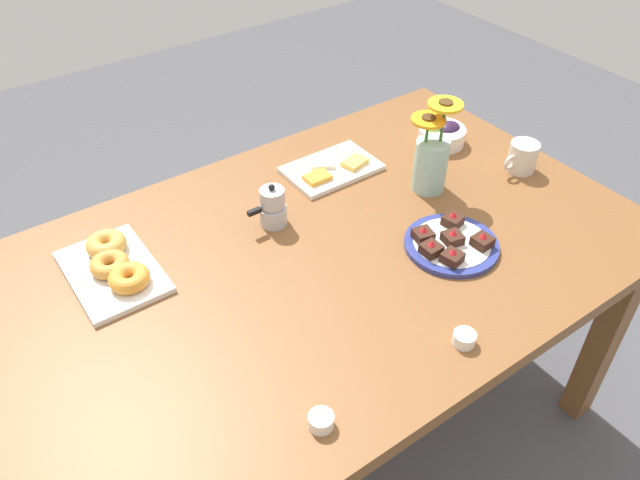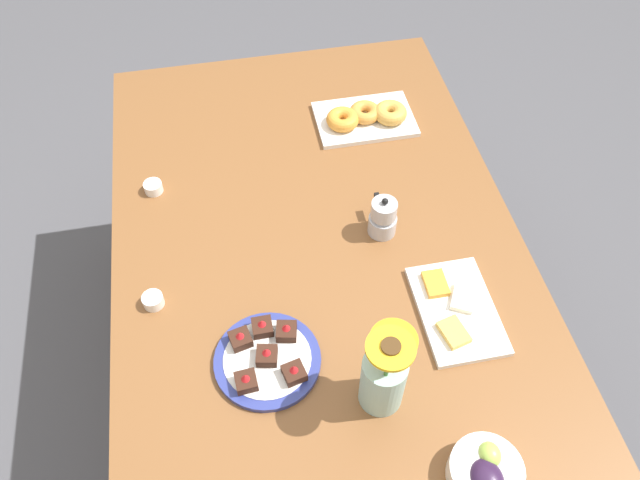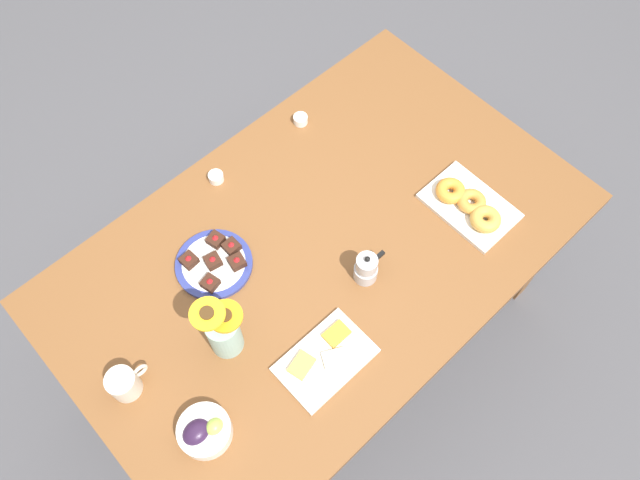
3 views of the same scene
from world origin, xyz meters
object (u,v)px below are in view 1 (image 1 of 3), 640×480
(grape_bowl, at_px, (442,134))
(jam_cup_berry, at_px, (321,421))
(dining_table, at_px, (320,278))
(cheese_platter, at_px, (332,168))
(dessert_plate, at_px, (451,244))
(croissant_platter, at_px, (114,266))
(moka_pot, at_px, (273,208))
(flower_vase, at_px, (431,160))
(coffee_mug, at_px, (522,157))
(jam_cup_honey, at_px, (464,338))

(grape_bowl, height_order, jam_cup_berry, grape_bowl)
(dining_table, xyz_separation_m, cheese_platter, (-0.23, -0.27, 0.10))
(grape_bowl, distance_m, dessert_plate, 0.49)
(dining_table, height_order, croissant_platter, croissant_platter)
(dessert_plate, height_order, moka_pot, moka_pot)
(cheese_platter, distance_m, jam_cup_berry, 0.83)
(flower_vase, bearing_deg, moka_pot, -14.86)
(croissant_platter, xyz_separation_m, flower_vase, (-0.82, 0.17, 0.07))
(coffee_mug, height_order, croissant_platter, coffee_mug)
(grape_bowl, height_order, flower_vase, flower_vase)
(coffee_mug, xyz_separation_m, dessert_plate, (0.40, 0.13, -0.03))
(grape_bowl, bearing_deg, flower_vase, 37.44)
(coffee_mug, relative_size, cheese_platter, 0.45)
(dining_table, bearing_deg, coffee_mug, 176.85)
(jam_cup_honey, xyz_separation_m, jam_cup_berry, (0.35, -0.01, 0.00))
(jam_cup_berry, relative_size, dessert_plate, 0.21)
(dining_table, relative_size, croissant_platter, 5.71)
(grape_bowl, distance_m, moka_pot, 0.62)
(coffee_mug, xyz_separation_m, flower_vase, (0.27, -0.09, 0.05))
(flower_vase, bearing_deg, grape_bowl, -142.56)
(jam_cup_honey, bearing_deg, jam_cup_berry, -1.81)
(croissant_platter, xyz_separation_m, jam_cup_berry, (-0.15, 0.61, -0.01))
(jam_cup_honey, xyz_separation_m, moka_pot, (0.11, -0.56, 0.03))
(dessert_plate, bearing_deg, jam_cup_berry, 22.23)
(dining_table, relative_size, flower_vase, 6.19)
(grape_bowl, distance_m, flower_vase, 0.25)
(moka_pot, bearing_deg, jam_cup_berry, 66.11)
(grape_bowl, bearing_deg, coffee_mug, 108.39)
(cheese_platter, bearing_deg, coffee_mug, 145.42)
(jam_cup_berry, xyz_separation_m, moka_pot, (-0.25, -0.55, 0.03))
(dining_table, relative_size, cheese_platter, 6.15)
(dining_table, height_order, coffee_mug, coffee_mug)
(coffee_mug, distance_m, cheese_platter, 0.54)
(jam_cup_berry, xyz_separation_m, dessert_plate, (-0.55, -0.22, -0.00))
(cheese_platter, bearing_deg, dining_table, 49.29)
(dining_table, xyz_separation_m, jam_cup_honey, (-0.08, 0.40, 0.10))
(jam_cup_berry, bearing_deg, grape_bowl, -145.78)
(cheese_platter, relative_size, moka_pot, 2.18)
(jam_cup_berry, height_order, moka_pot, moka_pot)
(grape_bowl, xyz_separation_m, flower_vase, (0.20, 0.15, 0.06))
(cheese_platter, bearing_deg, moka_pot, 21.95)
(jam_cup_honey, relative_size, moka_pot, 0.40)
(jam_cup_berry, bearing_deg, moka_pot, -113.89)
(cheese_platter, relative_size, croissant_platter, 0.93)
(jam_cup_honey, bearing_deg, dessert_plate, -129.46)
(jam_cup_honey, bearing_deg, dining_table, -79.04)
(jam_cup_berry, relative_size, moka_pot, 0.40)
(cheese_platter, height_order, flower_vase, flower_vase)
(cheese_platter, height_order, jam_cup_honey, same)
(jam_cup_honey, bearing_deg, flower_vase, -125.23)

